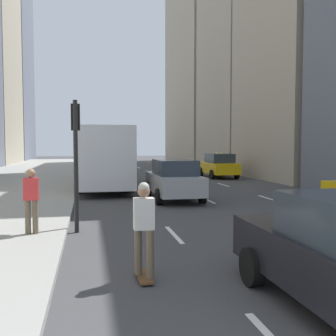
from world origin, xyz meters
TOP-DOWN VIEW (x-y plane):
  - sidewalk_left at (-7.00, 27.00)m, footprint 8.00×66.00m
  - lane_markings at (2.60, 23.00)m, footprint 5.72×56.00m
  - building_row_right at (12.00, 31.71)m, footprint 6.00×54.73m
  - taxi_second at (6.80, 24.99)m, footprint 2.02×4.40m
  - sedan_black_near at (1.20, 14.47)m, footprint 2.02×4.51m
  - city_bus at (-1.61, 20.82)m, footprint 2.80×11.61m
  - skateboarder at (-1.46, 4.72)m, footprint 0.36×0.80m
  - pedestrian_mid_block at (-3.84, 8.19)m, footprint 0.36×0.22m
  - traffic_light_pole at (-2.75, 8.88)m, footprint 0.24×0.42m

SIDE VIEW (x-z plane):
  - lane_markings at x=2.60m, z-range 0.00..0.01m
  - sidewalk_left at x=-7.00m, z-range 0.00..0.15m
  - taxi_second at x=6.80m, z-range -0.05..1.82m
  - sedan_black_near at x=1.20m, z-range 0.01..1.76m
  - skateboarder at x=-1.46m, z-range 0.09..1.84m
  - pedestrian_mid_block at x=-3.84m, z-range 0.24..1.89m
  - city_bus at x=-1.61m, z-range 0.16..3.41m
  - traffic_light_pole at x=-2.75m, z-range 0.61..4.21m
  - building_row_right at x=12.00m, z-range -4.69..31.18m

